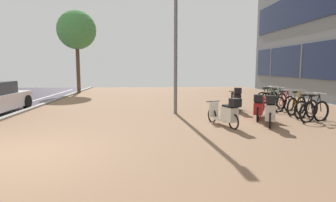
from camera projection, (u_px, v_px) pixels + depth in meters
ground at (82, 156)px, 6.05m from camera, size 21.00×40.00×0.13m
bicycle_rack_00 at (314, 111)px, 9.61m from camera, size 1.35×0.55×1.03m
bicycle_rack_01 at (306, 109)px, 10.36m from camera, size 1.25×0.60×0.96m
bicycle_rack_02 at (297, 106)px, 11.09m from camera, size 1.21×0.83×1.02m
bicycle_rack_03 at (284, 104)px, 11.82m from camera, size 1.24×0.64×0.96m
bicycle_rack_04 at (277, 101)px, 12.55m from camera, size 1.29×0.71×1.02m
bicycle_rack_05 at (270, 99)px, 13.29m from camera, size 1.24×0.76×1.01m
bicycle_rack_06 at (267, 98)px, 14.03m from camera, size 1.29×0.51×0.94m
scooter_near at (226, 113)px, 8.80m from camera, size 0.84×1.61×0.97m
scooter_mid at (259, 107)px, 10.08m from camera, size 0.98×1.67×0.96m
scooter_far at (236, 100)px, 11.95m from camera, size 0.66×1.73×1.06m
scooter_extra at (271, 111)px, 8.97m from camera, size 0.96×1.65×1.04m
lamp_post at (176, 27)px, 10.97m from camera, size 0.20×0.52×6.22m
street_tree at (77, 30)px, 19.87m from camera, size 2.75×2.75×5.89m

